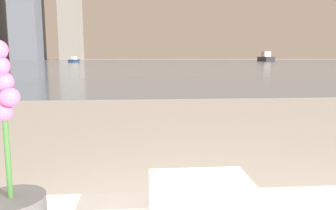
% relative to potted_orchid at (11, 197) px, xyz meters
% --- Properties ---
extents(potted_orchid, '(0.15, 0.15, 0.44)m').
position_rel_potted_orchid_xyz_m(potted_orchid, '(0.00, 0.00, 0.00)').
color(potted_orchid, '#4C4C4C').
rests_on(potted_orchid, bathtub).
extents(towel_stack, '(0.24, 0.17, 0.12)m').
position_rel_potted_orchid_xyz_m(towel_stack, '(0.43, 0.00, -0.03)').
color(towel_stack, white).
rests_on(towel_stack, bathtub).
extents(harbor_water, '(180.00, 110.00, 0.01)m').
position_rel_potted_orchid_xyz_m(harbor_water, '(0.46, 61.23, -0.59)').
color(harbor_water, slate).
rests_on(harbor_water, ground_plane).
extents(harbor_boat_0, '(1.61, 2.91, 1.04)m').
position_rel_potted_orchid_xyz_m(harbor_boat_0, '(-11.45, 58.79, -0.22)').
color(harbor_boat_0, navy).
rests_on(harbor_boat_0, harbor_water).
extents(harbor_boat_1, '(2.04, 5.66, 2.11)m').
position_rel_potted_orchid_xyz_m(harbor_boat_1, '(27.48, 69.07, 0.16)').
color(harbor_boat_1, '#2D2D33').
rests_on(harbor_boat_1, harbor_water).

